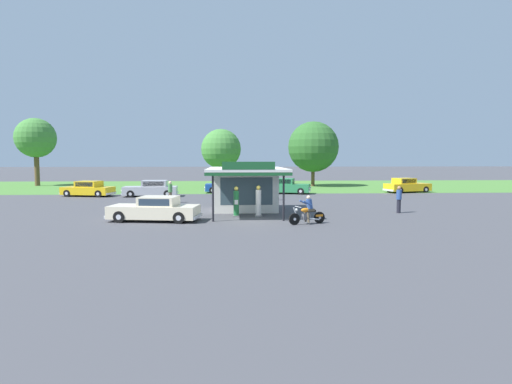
% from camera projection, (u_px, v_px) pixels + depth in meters
% --- Properties ---
extents(ground_plane, '(300.00, 300.00, 0.00)m').
position_uv_depth(ground_plane, '(250.00, 220.00, 24.47)').
color(ground_plane, '#424247').
extents(grass_verge_strip, '(120.00, 24.00, 0.01)m').
position_uv_depth(grass_verge_strip, '(241.00, 186.00, 54.33)').
color(grass_verge_strip, '#477A33').
rests_on(grass_verge_strip, ground).
extents(service_station_kiosk, '(4.95, 7.63, 3.42)m').
position_uv_depth(service_station_kiosk, '(246.00, 186.00, 28.66)').
color(service_station_kiosk, silver).
rests_on(service_station_kiosk, ground).
extents(gas_pump_nearside, '(0.44, 0.44, 1.88)m').
position_uv_depth(gas_pump_nearside, '(236.00, 203.00, 25.79)').
color(gas_pump_nearside, slate).
rests_on(gas_pump_nearside, ground).
extents(gas_pump_offside, '(0.44, 0.44, 1.94)m').
position_uv_depth(gas_pump_offside, '(258.00, 203.00, 25.86)').
color(gas_pump_offside, slate).
rests_on(gas_pump_offside, ground).
extents(motorcycle_with_rider, '(2.12, 0.97, 1.58)m').
position_uv_depth(motorcycle_with_rider, '(308.00, 212.00, 23.01)').
color(motorcycle_with_rider, black).
rests_on(motorcycle_with_rider, ground).
extents(featured_classic_sedan, '(5.43, 2.63, 1.42)m').
position_uv_depth(featured_classic_sedan, '(155.00, 210.00, 24.15)').
color(featured_classic_sedan, beige).
rests_on(featured_classic_sedan, ground).
extents(parked_car_back_row_left, '(5.35, 3.12, 1.56)m').
position_uv_depth(parked_car_back_row_left, '(285.00, 187.00, 42.76)').
color(parked_car_back_row_left, '#2D844C').
rests_on(parked_car_back_row_left, ground).
extents(parked_car_second_row_spare, '(5.18, 2.15, 1.52)m').
position_uv_depth(parked_car_second_row_spare, '(151.00, 189.00, 39.49)').
color(parked_car_second_row_spare, '#B7B7BC').
rests_on(parked_car_second_row_spare, ground).
extents(parked_car_back_row_far_left, '(5.12, 2.89, 1.45)m').
position_uv_depth(parked_car_back_row_far_left, '(88.00, 189.00, 39.74)').
color(parked_car_back_row_far_left, gold).
rests_on(parked_car_back_row_far_left, ground).
extents(parked_car_back_row_centre_right, '(5.11, 3.00, 1.52)m').
position_uv_depth(parked_car_back_row_centre_right, '(407.00, 186.00, 44.16)').
color(parked_car_back_row_centre_right, gold).
rests_on(parked_car_back_row_centre_right, ground).
extents(parked_car_back_row_right, '(4.86, 1.94, 1.53)m').
position_uv_depth(parked_car_back_row_right, '(228.00, 186.00, 43.73)').
color(parked_car_back_row_right, '#19479E').
rests_on(parked_car_back_row_right, ground).
extents(bystander_strolling_foreground, '(0.34, 0.34, 1.78)m').
position_uv_depth(bystander_strolling_foreground, '(399.00, 199.00, 27.64)').
color(bystander_strolling_foreground, black).
rests_on(bystander_strolling_foreground, ground).
extents(bystander_standing_back_lot, '(0.34, 0.34, 1.57)m').
position_uv_depth(bystander_standing_back_lot, '(272.00, 191.00, 35.91)').
color(bystander_standing_back_lot, black).
rests_on(bystander_standing_back_lot, ground).
extents(bystander_chatting_near_pumps, '(0.34, 0.34, 1.76)m').
position_uv_depth(bystander_chatting_near_pumps, '(170.00, 192.00, 33.66)').
color(bystander_chatting_near_pumps, brown).
rests_on(bystander_chatting_near_pumps, ground).
extents(tree_oak_left, '(5.00, 5.00, 7.26)m').
position_uv_depth(tree_oak_left, '(221.00, 149.00, 52.68)').
color(tree_oak_left, brown).
rests_on(tree_oak_left, ground).
extents(tree_oak_far_right, '(5.10, 5.10, 8.78)m').
position_uv_depth(tree_oak_far_right, '(37.00, 139.00, 54.42)').
color(tree_oak_far_right, brown).
rests_on(tree_oak_far_right, ground).
extents(tree_oak_right, '(6.45, 6.45, 8.27)m').
position_uv_depth(tree_oak_right, '(313.00, 147.00, 53.54)').
color(tree_oak_right, brown).
rests_on(tree_oak_right, ground).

